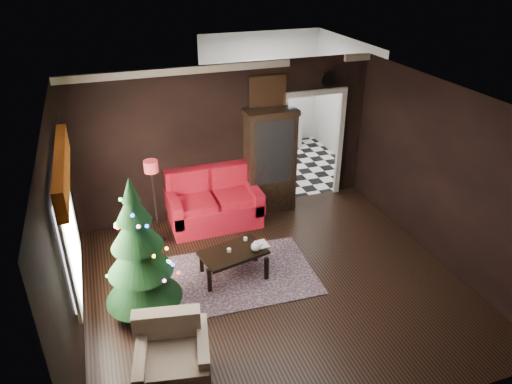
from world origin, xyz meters
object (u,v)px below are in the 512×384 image
object	(u,v)px
curio_cabinet	(270,163)
armchair	(173,358)
christmas_tree	(138,250)
teapot	(256,247)
wall_clock	(329,79)
kitchen_table	(274,158)
floor_lamp	(155,201)
coffee_table	(233,263)
loveseat	(214,199)

from	to	relation	value
curio_cabinet	armchair	xyz separation A→B (m)	(-2.50, -3.61, -0.49)
curio_cabinet	christmas_tree	xyz separation A→B (m)	(-2.66, -2.24, 0.10)
armchair	teapot	size ratio (longest dim) A/B	4.84
wall_clock	kitchen_table	world-z (taller)	wall_clock
floor_lamp	kitchen_table	bearing A→B (deg)	34.61
kitchen_table	christmas_tree	bearing A→B (deg)	-132.10
curio_cabinet	christmas_tree	distance (m)	3.48
armchair	teapot	distance (m)	2.29
wall_clock	curio_cabinet	bearing A→B (deg)	-171.47
floor_lamp	coffee_table	size ratio (longest dim) A/B	1.49
coffee_table	kitchen_table	size ratio (longest dim) A/B	1.29
floor_lamp	loveseat	bearing A→B (deg)	17.28
kitchen_table	armchair	bearing A→B (deg)	-122.05
curio_cabinet	floor_lamp	xyz separation A→B (m)	(-2.23, -0.55, -0.12)
floor_lamp	armchair	world-z (taller)	floor_lamp
christmas_tree	teapot	world-z (taller)	christmas_tree
kitchen_table	coffee_table	bearing A→B (deg)	-120.60
armchair	teapot	bearing A→B (deg)	57.98
wall_clock	kitchen_table	bearing A→B (deg)	113.75
floor_lamp	teapot	xyz separation A→B (m)	(1.28, -1.37, -0.30)
christmas_tree	armchair	distance (m)	1.50
floor_lamp	armchair	distance (m)	3.09
loveseat	floor_lamp	distance (m)	1.17
teapot	loveseat	bearing A→B (deg)	96.81
teapot	kitchen_table	bearing A→B (deg)	64.59
coffee_table	floor_lamp	bearing A→B (deg)	126.93
loveseat	kitchen_table	bearing A→B (deg)	42.51
armchair	kitchen_table	distance (m)	5.94
armchair	christmas_tree	bearing A→B (deg)	107.42
floor_lamp	christmas_tree	bearing A→B (deg)	-104.55
loveseat	armchair	distance (m)	3.65
coffee_table	wall_clock	size ratio (longest dim) A/B	3.03
kitchen_table	loveseat	bearing A→B (deg)	-137.49
curio_cabinet	floor_lamp	world-z (taller)	curio_cabinet
christmas_tree	kitchen_table	size ratio (longest dim) A/B	2.62
loveseat	christmas_tree	xyz separation A→B (m)	(-1.51, -2.02, 0.55)
loveseat	kitchen_table	world-z (taller)	loveseat
coffee_table	christmas_tree	bearing A→B (deg)	-163.39
loveseat	teapot	xyz separation A→B (m)	(0.20, -1.71, 0.03)
loveseat	floor_lamp	xyz separation A→B (m)	(-1.08, -0.33, 0.33)
coffee_table	kitchen_table	bearing A→B (deg)	59.40
curio_cabinet	kitchen_table	distance (m)	1.67
floor_lamp	curio_cabinet	bearing A→B (deg)	13.99
floor_lamp	kitchen_table	xyz separation A→B (m)	(2.88, 1.98, -0.45)
curio_cabinet	christmas_tree	size ratio (longest dim) A/B	0.97
loveseat	coffee_table	world-z (taller)	loveseat
floor_lamp	christmas_tree	size ratio (longest dim) A/B	0.73
teapot	christmas_tree	bearing A→B (deg)	-169.83
floor_lamp	coffee_table	xyz separation A→B (m)	(0.95, -1.27, -0.60)
kitchen_table	floor_lamp	bearing A→B (deg)	-145.39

